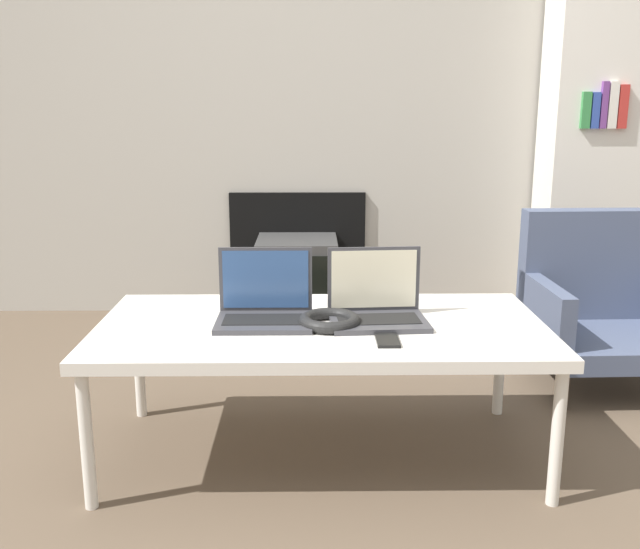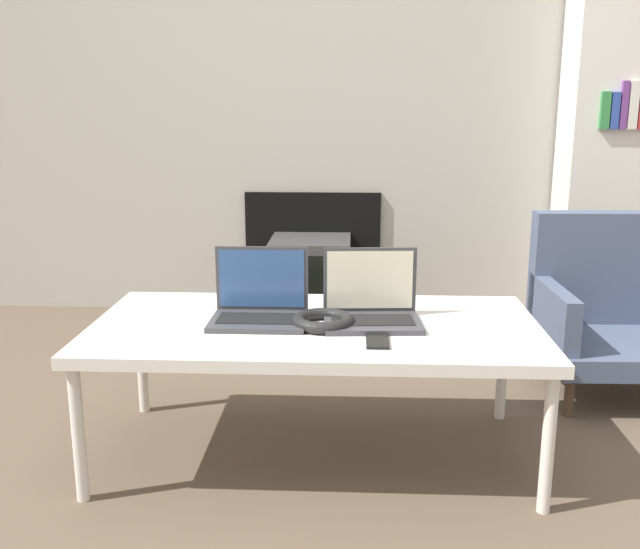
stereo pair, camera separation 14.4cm
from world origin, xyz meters
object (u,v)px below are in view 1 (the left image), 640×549
laptop_right (377,305)px  tv (297,281)px  headphones (330,321)px  armchair (600,303)px  phone (387,338)px  laptop_left (265,306)px

laptop_right → tv: laptop_right is taller
headphones → armchair: bearing=31.4°
laptop_right → tv: 1.46m
phone → tv: phone is taller
headphones → phone: (0.16, -0.13, -0.01)m
armchair → phone: bearing=-141.2°
laptop_right → armchair: 1.15m
armchair → headphones: bearing=-150.1°
laptop_left → headphones: size_ratio=1.56×
laptop_right → phone: laptop_right is taller
laptop_right → phone: (0.01, -0.19, -0.05)m
tv → laptop_left: bearing=-92.9°
headphones → tv: bearing=94.9°
laptop_left → armchair: armchair is taller
headphones → armchair: armchair is taller
laptop_right → tv: size_ratio=0.70×
headphones → tv: size_ratio=0.43×
headphones → tv: (-0.13, 1.47, -0.24)m
laptop_right → armchair: size_ratio=0.45×
laptop_left → laptop_right: same height
phone → tv: size_ratio=0.34×
laptop_right → armchair: armchair is taller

